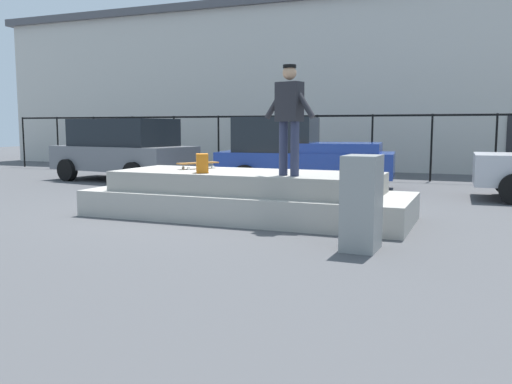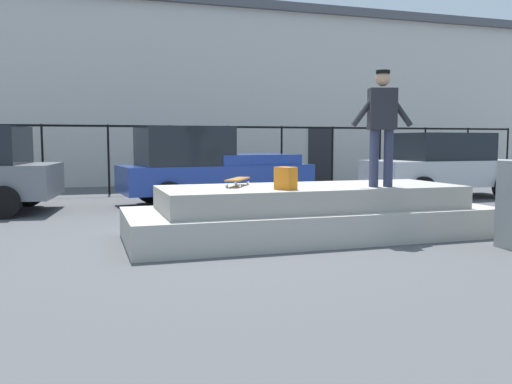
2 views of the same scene
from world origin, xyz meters
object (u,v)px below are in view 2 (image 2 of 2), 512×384
Objects in this scene: skateboarder at (382,120)px; car_blue_pickup_mid at (209,166)px; backpack at (286,178)px; car_silver_sedan_far at (442,165)px; skateboard at (238,180)px.

car_blue_pickup_mid is at bearing 105.96° from skateboarder.
skateboarder reaches higher than backpack.
backpack is 7.98m from car_silver_sedan_far.
backpack is at bearing -142.29° from car_silver_sedan_far.
skateboard is at bearing -148.87° from car_silver_sedan_far.
backpack is at bearing -90.71° from car_blue_pickup_mid.
skateboarder is 5.38× the size of backpack.
car_blue_pickup_mid is at bearing 82.84° from skateboard.
car_blue_pickup_mid is (0.56, 4.45, -0.00)m from skateboard.
car_silver_sedan_far is at bearing 45.64° from skateboarder.
skateboard is (-2.05, 0.76, -0.91)m from skateboarder.
car_blue_pickup_mid is (-1.49, 5.21, -0.91)m from skateboarder.
skateboard is 7.95m from car_silver_sedan_far.
car_silver_sedan_far is at bearing -3.15° from car_blue_pickup_mid.
skateboarder is 0.38× the size of car_blue_pickup_mid.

